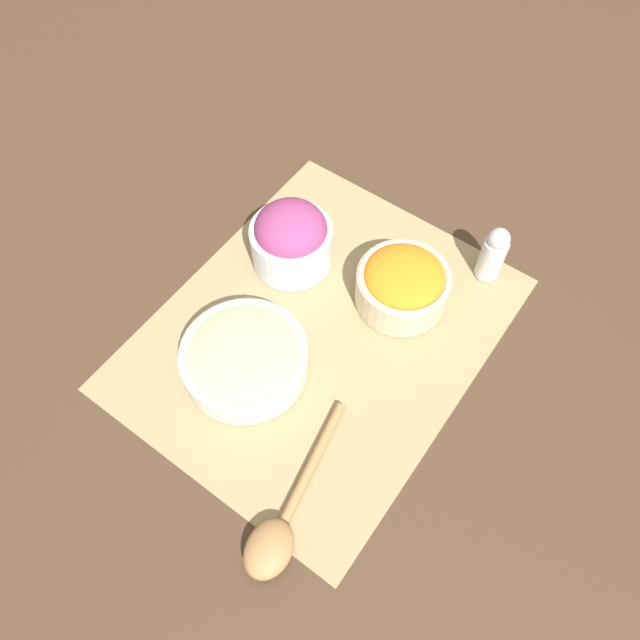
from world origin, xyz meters
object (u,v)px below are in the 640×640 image
(cucumber_bowl, at_px, (244,357))
(wooden_spoon, at_px, (278,531))
(carrot_bowl, at_px, (403,283))
(onion_bowl, at_px, (291,238))
(pepper_shaker, at_px, (493,253))

(cucumber_bowl, distance_m, wooden_spoon, 0.21)
(wooden_spoon, bearing_deg, carrot_bowl, 9.42)
(carrot_bowl, relative_size, cucumber_bowl, 0.78)
(cucumber_bowl, relative_size, onion_bowl, 1.42)
(carrot_bowl, relative_size, onion_bowl, 1.10)
(pepper_shaker, bearing_deg, wooden_spoon, 177.73)
(onion_bowl, xyz_separation_m, wooden_spoon, (-0.31, -0.22, -0.03))
(cucumber_bowl, bearing_deg, wooden_spoon, -131.01)
(wooden_spoon, relative_size, pepper_shaker, 2.48)
(wooden_spoon, height_order, pepper_shaker, pepper_shaker)
(cucumber_bowl, bearing_deg, onion_bowl, 18.16)
(carrot_bowl, bearing_deg, onion_bowl, 101.51)
(carrot_bowl, distance_m, wooden_spoon, 0.35)
(carrot_bowl, height_order, onion_bowl, onion_bowl)
(cucumber_bowl, xyz_separation_m, pepper_shaker, (0.31, -0.18, 0.02))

